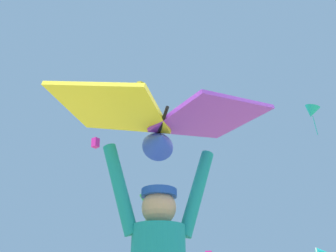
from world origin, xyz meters
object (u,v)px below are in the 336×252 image
at_px(distant_kite_green_mid_right, 146,201).
at_px(held_stunt_kite, 161,122).
at_px(distant_kite_magenta_overhead_distant, 95,143).
at_px(distant_kite_yellow_low_right, 140,87).
at_px(distant_kite_black_high_right, 143,244).
at_px(distant_kite_teal_high_left, 311,112).

bearing_deg(distant_kite_green_mid_right, held_stunt_kite, -82.45).
relative_size(held_stunt_kite, distant_kite_magenta_overhead_distant, 1.20).
xyz_separation_m(held_stunt_kite, distant_kite_yellow_low_right, (-4.46, 25.24, 18.75)).
relative_size(held_stunt_kite, distant_kite_green_mid_right, 0.66).
xyz_separation_m(held_stunt_kite, distant_kite_magenta_overhead_distant, (-11.78, 34.63, 16.49)).
bearing_deg(distant_kite_black_high_right, distant_kite_yellow_low_right, -90.38).
bearing_deg(distant_kite_yellow_low_right, distant_kite_green_mid_right, -69.11).
bearing_deg(distant_kite_magenta_overhead_distant, held_stunt_kite, -71.22).
bearing_deg(distant_kite_yellow_low_right, distant_kite_teal_high_left, -38.00).
xyz_separation_m(distant_kite_black_high_right, distant_kite_teal_high_left, (12.86, -16.66, 5.81)).
bearing_deg(distant_kite_magenta_overhead_distant, distant_kite_yellow_low_right, -52.08).
bearing_deg(distant_kite_teal_high_left, distant_kite_magenta_overhead_distant, 136.08).
bearing_deg(distant_kite_teal_high_left, distant_kite_green_mid_right, 153.39).
bearing_deg(distant_kite_green_mid_right, distant_kite_yellow_low_right, 110.89).
height_order(held_stunt_kite, distant_kite_yellow_low_right, distant_kite_yellow_low_right).
height_order(distant_kite_teal_high_left, distant_kite_yellow_low_right, distant_kite_yellow_low_right).
distance_m(distant_kite_green_mid_right, distant_kite_teal_high_left, 13.19).
bearing_deg(held_stunt_kite, distant_kite_black_high_right, 97.90).
height_order(distant_kite_green_mid_right, distant_kite_teal_high_left, distant_kite_teal_high_left).
distance_m(distant_kite_magenta_overhead_distant, distant_kite_yellow_low_right, 12.12).
xyz_separation_m(distant_kite_magenta_overhead_distant, distant_kite_yellow_low_right, (7.32, -9.40, 2.26)).
bearing_deg(distant_kite_green_mid_right, distant_kite_magenta_overhead_distant, 123.06).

